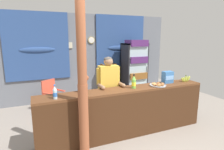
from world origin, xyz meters
The scene contains 14 objects.
ground_plane centered at (0.00, 1.23, 0.00)m, with size 7.97×7.97×0.00m, color gray.
back_wall_curtained centered at (-0.02, 3.11, 1.39)m, with size 5.68×0.22×2.68m.
stall_counter centered at (0.10, 0.35, 0.58)m, with size 3.48×0.44×0.97m.
timber_post centered at (-0.87, 0.08, 1.20)m, with size 0.18×0.16×2.49m.
drink_fridge centered at (1.45, 2.52, 1.03)m, with size 0.72×0.64×1.89m.
bottle_shelf_rack centered at (0.67, 2.85, 0.59)m, with size 0.48×0.28×1.12m.
plastic_lawn_chair centered at (-1.17, 2.29, 0.49)m, with size 0.61×0.61×0.86m.
shopkeeper centered at (-0.13, 0.83, 0.99)m, with size 0.52×0.42×1.57m.
soda_bottle_lime_soda centered at (0.25, 0.43, 1.09)m, with size 0.09×0.09×0.28m.
soda_bottle_water centered at (-1.27, 0.36, 1.07)m, with size 0.07×0.07×0.24m.
soda_bottle_cola centered at (-0.80, 0.58, 1.07)m, with size 0.07×0.07×0.24m.
snack_box_biscuit centered at (1.16, 0.53, 1.10)m, with size 0.23×0.15×0.26m.
pastry_tray centered at (0.80, 0.38, 0.99)m, with size 0.34×0.34×0.07m.
banana_bunch centered at (1.62, 0.46, 1.03)m, with size 0.27×0.06×0.16m.
Camera 1 is at (-1.54, -2.71, 1.97)m, focal length 29.94 mm.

